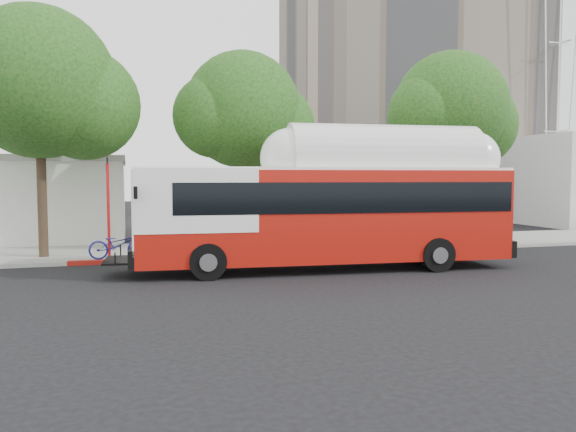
{
  "coord_description": "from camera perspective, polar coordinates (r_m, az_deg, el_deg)",
  "views": [
    {
      "loc": [
        -5.83,
        -17.93,
        3.25
      ],
      "look_at": [
        0.17,
        3.0,
        1.72
      ],
      "focal_mm": 35.0,
      "sensor_mm": 36.0,
      "label": 1
    }
  ],
  "objects": [
    {
      "name": "ground",
      "position": [
        19.13,
        1.99,
        -5.77
      ],
      "size": [
        120.0,
        120.0,
        0.0
      ],
      "primitive_type": "plane",
      "color": "black",
      "rests_on": "ground"
    },
    {
      "name": "sidewalk",
      "position": [
        25.32,
        -2.56,
        -3.2
      ],
      "size": [
        60.0,
        5.0,
        0.15
      ],
      "primitive_type": "cube",
      "color": "gray",
      "rests_on": "ground"
    },
    {
      "name": "curb_strip",
      "position": [
        22.82,
        -1.04,
        -3.99
      ],
      "size": [
        60.0,
        0.3,
        0.15
      ],
      "primitive_type": "cube",
      "color": "gray",
      "rests_on": "ground"
    },
    {
      "name": "red_curb_segment",
      "position": [
        22.24,
        -8.55,
        -4.23
      ],
      "size": [
        10.0,
        0.32,
        0.16
      ],
      "primitive_type": "cube",
      "color": "#9F1911",
      "rests_on": "ground"
    },
    {
      "name": "street_tree_left",
      "position": [
        23.88,
        -22.82,
        11.77
      ],
      "size": [
        6.67,
        5.8,
        9.74
      ],
      "color": "#2D2116",
      "rests_on": "ground"
    },
    {
      "name": "street_tree_mid",
      "position": [
        24.7,
        -3.73,
        10.17
      ],
      "size": [
        5.75,
        5.0,
        8.62
      ],
      "color": "#2D2116",
      "rests_on": "ground"
    },
    {
      "name": "street_tree_right",
      "position": [
        28.43,
        16.85,
        9.91
      ],
      "size": [
        6.21,
        5.4,
        9.18
      ],
      "color": "#2D2116",
      "rests_on": "ground"
    },
    {
      "name": "apartment_tower",
      "position": [
        53.7,
        11.67,
        19.44
      ],
      "size": [
        18.0,
        18.0,
        37.0
      ],
      "color": "tan",
      "rests_on": "ground"
    },
    {
      "name": "transit_bus",
      "position": [
        19.67,
        4.08,
        0.09
      ],
      "size": [
        13.97,
        3.75,
        4.09
      ],
      "rotation": [
        0.0,
        0.0,
        -0.07
      ],
      "color": "#A1130B",
      "rests_on": "ground"
    },
    {
      "name": "signal_pole",
      "position": [
        22.38,
        -17.79,
        0.73
      ],
      "size": [
        0.11,
        0.38,
        3.98
      ],
      "color": "red",
      "rests_on": "ground"
    }
  ]
}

